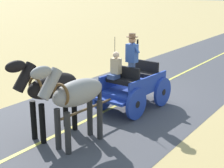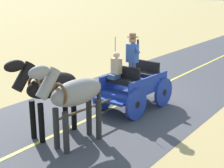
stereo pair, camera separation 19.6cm
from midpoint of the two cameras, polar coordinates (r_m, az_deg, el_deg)
The scene contains 6 objects.
ground_plane at distance 11.63m, azimuth 2.16°, elevation -2.86°, with size 200.00×200.00×0.00m, color tan.
road_surface at distance 11.63m, azimuth 2.16°, elevation -2.85°, with size 5.82×160.00×0.01m, color #424247.
road_centre_stripe at distance 11.63m, azimuth 2.17°, elevation -2.82°, with size 0.12×160.00×0.00m, color #DBCC4C.
horse_drawn_carriage at distance 10.64m, azimuth 2.96°, elevation -0.10°, with size 1.53×4.51×2.50m.
horse_near_side at distance 8.01m, azimuth -7.09°, elevation -1.94°, with size 0.72×2.14×2.21m.
horse_off_side at distance 8.66m, azimuth -11.36°, elevation -0.74°, with size 0.70×2.14×2.21m.
Camera 1 is at (-5.95, 9.25, 3.81)m, focal length 52.84 mm.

